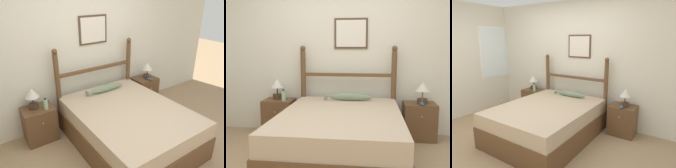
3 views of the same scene
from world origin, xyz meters
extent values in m
cube|color=beige|center=(0.00, 1.73, 1.27)|extent=(6.40, 0.06, 2.55)
cube|color=#4C3823|center=(0.19, 1.69, 1.60)|extent=(0.52, 0.02, 0.47)
cube|color=silver|center=(0.19, 1.68, 1.60)|extent=(0.46, 0.01, 0.41)
cube|color=brown|center=(0.15, 0.63, 0.18)|extent=(1.50, 1.95, 0.36)
cube|color=tan|center=(0.15, 0.63, 0.48)|extent=(1.46, 1.91, 0.24)
cylinder|color=brown|center=(-0.56, 1.56, 0.67)|extent=(0.08, 0.08, 1.33)
sphere|color=brown|center=(-0.56, 1.56, 1.37)|extent=(0.09, 0.09, 0.09)
cylinder|color=brown|center=(0.86, 1.56, 0.67)|extent=(0.08, 0.08, 1.33)
sphere|color=brown|center=(0.86, 1.56, 1.37)|extent=(0.09, 0.09, 0.09)
cube|color=brown|center=(0.15, 1.56, 0.96)|extent=(1.42, 0.06, 0.05)
cube|color=brown|center=(-0.95, 1.48, 0.28)|extent=(0.47, 0.38, 0.56)
sphere|color=tan|center=(-0.95, 1.28, 0.40)|extent=(0.02, 0.02, 0.02)
cube|color=brown|center=(1.24, 1.48, 0.28)|extent=(0.47, 0.38, 0.56)
sphere|color=tan|center=(1.24, 1.28, 0.40)|extent=(0.02, 0.02, 0.02)
cylinder|color=#422D1E|center=(-0.99, 1.53, 0.59)|extent=(0.15, 0.15, 0.08)
cylinder|color=#422D1E|center=(-0.99, 1.53, 0.69)|extent=(0.02, 0.02, 0.11)
cone|color=beige|center=(-0.99, 1.53, 0.81)|extent=(0.21, 0.21, 0.14)
cylinder|color=#422D1E|center=(1.27, 1.46, 0.59)|extent=(0.15, 0.15, 0.08)
cylinder|color=#422D1E|center=(1.27, 1.46, 0.69)|extent=(0.02, 0.02, 0.11)
cone|color=beige|center=(1.27, 1.46, 0.81)|extent=(0.21, 0.21, 0.14)
cylinder|color=#99C699|center=(-0.84, 1.39, 0.63)|extent=(0.06, 0.06, 0.15)
sphere|color=#333338|center=(-0.84, 1.39, 0.73)|extent=(0.04, 0.04, 0.04)
ellipsoid|color=#335684|center=(1.25, 1.36, 0.58)|extent=(0.06, 0.18, 0.04)
cylinder|color=#997F56|center=(1.25, 1.36, 0.66)|extent=(0.01, 0.01, 0.13)
ellipsoid|color=gray|center=(0.21, 1.32, 0.66)|extent=(0.65, 0.11, 0.11)
cone|color=gray|center=(-0.14, 1.32, 0.66)|extent=(0.07, 0.10, 0.10)
camera|label=1|loc=(-1.65, -1.54, 2.22)|focal=35.00mm
camera|label=2|loc=(0.50, -2.48, 1.40)|focal=42.00mm
camera|label=3|loc=(2.25, -2.01, 1.76)|focal=32.00mm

